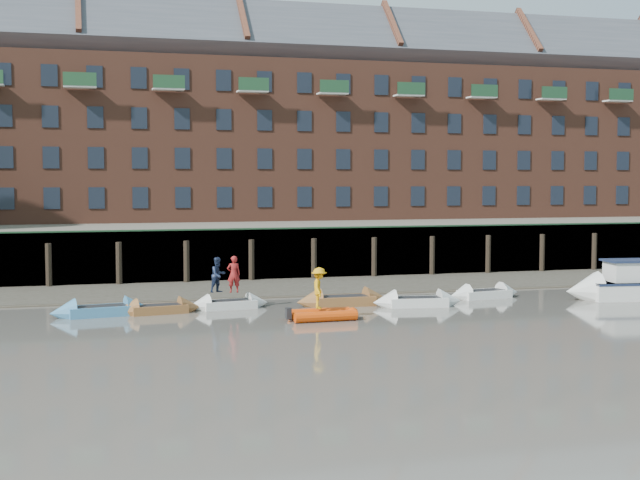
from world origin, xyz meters
name	(u,v)px	position (x,y,z in m)	size (l,w,h in m)	color
ground	(408,342)	(0.00, 0.00, 0.00)	(220.00, 220.00, 0.00)	#625D56
foreshore	(297,288)	(0.00, 18.00, 0.00)	(110.00, 8.00, 0.50)	#3D382F
mud_band	(312,295)	(0.00, 14.60, 0.00)	(110.00, 1.60, 0.10)	#4C4336
river_wall	(281,254)	(0.00, 22.38, 1.59)	(110.00, 1.23, 3.30)	#2D2A26
bank_terrace	(242,240)	(0.00, 36.00, 1.60)	(110.00, 28.00, 3.20)	#5E594D
apartment_terrace	(239,95)	(0.00, 36.99, 12.82)	(80.60, 15.56, 20.98)	brown
rowboat_1	(101,311)	(-11.38, 10.09, 0.24)	(4.78, 2.05, 1.34)	teal
rowboat_2	(159,309)	(-8.72, 10.10, 0.21)	(4.20, 1.74, 1.18)	brown
rowboat_3	(229,304)	(-5.26, 10.79, 0.21)	(4.17, 1.72, 1.18)	silver
rowboat_4	(343,301)	(0.46, 10.32, 0.25)	(4.83, 1.45, 1.40)	brown
rowboat_5	(417,302)	(3.95, 9.07, 0.23)	(4.65, 1.82, 1.31)	silver
rowboat_6	(484,294)	(8.53, 10.98, 0.22)	(4.42, 1.90, 1.24)	silver
rib_tender	(325,315)	(-1.63, 6.19, 0.24)	(3.18, 1.60, 0.55)	#D43F08
motor_launch	(617,286)	(15.06, 8.69, 0.68)	(6.67, 2.82, 2.67)	silver
person_rower_a	(234,274)	(-5.01, 10.73, 1.70)	(0.66, 0.43, 1.81)	maroon
person_rower_b	(218,275)	(-5.75, 10.93, 1.66)	(0.85, 0.66, 1.74)	#19233F
person_rib_crew	(319,288)	(-1.89, 6.27, 1.44)	(1.21, 0.69, 1.87)	orange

